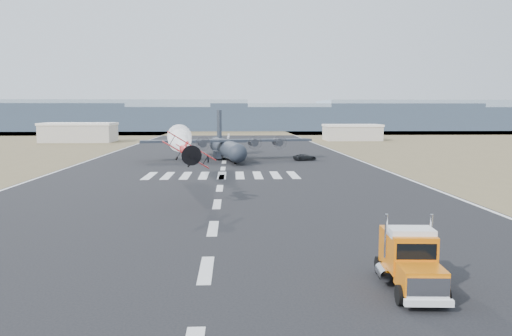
{
  "coord_description": "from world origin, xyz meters",
  "views": [
    {
      "loc": [
        1.84,
        -32.73,
        10.62
      ],
      "look_at": [
        4.57,
        25.5,
        4.0
      ],
      "focal_mm": 35.0,
      "sensor_mm": 36.0,
      "label": 1
    }
  ],
  "objects": [
    {
      "name": "smoke_trail",
      "position": [
        -6.28,
        44.3,
        6.27
      ],
      "size": [
        5.49,
        24.05,
        3.96
      ],
      "rotation": [
        0.0,
        0.0,
        0.14
      ],
      "color": "white"
    },
    {
      "name": "aerobatic_biplane",
      "position": [
        -3.35,
        24.14,
        6.12
      ],
      "size": [
        5.49,
        5.75,
        4.58
      ],
      "rotation": [
        0.0,
        0.56,
        0.14
      ],
      "color": "red"
    },
    {
      "name": "crew_c",
      "position": [
        3.16,
        73.56,
        0.78
      ],
      "size": [
        0.82,
        1.11,
        1.55
      ],
      "primitive_type": "imported",
      "rotation": [
        0.0,
        0.0,
        5.11
      ],
      "color": "black",
      "rests_on": "ground"
    },
    {
      "name": "scrub_far",
      "position": [
        0.0,
        230.0,
        0.0
      ],
      "size": [
        500.0,
        80.0,
        0.0
      ],
      "primitive_type": "cube",
      "color": "brown",
      "rests_on": "ground"
    },
    {
      "name": "crew_d",
      "position": [
        1.82,
        75.54,
        0.92
      ],
      "size": [
        0.78,
        1.17,
        1.83
      ],
      "primitive_type": "imported",
      "rotation": [
        0.0,
        0.0,
        4.94
      ],
      "color": "black",
      "rests_on": "ground"
    },
    {
      "name": "hangar_left",
      "position": [
        -52.0,
        145.0,
        3.41
      ],
      "size": [
        24.5,
        14.5,
        6.7
      ],
      "color": "#B0A99C",
      "rests_on": "ground"
    },
    {
      "name": "transport_aircraft",
      "position": [
        0.38,
        78.97,
        2.82
      ],
      "size": [
        37.89,
        31.05,
        10.95
      ],
      "rotation": [
        0.0,
        0.0,
        0.17
      ],
      "color": "#202831",
      "rests_on": "ground"
    },
    {
      "name": "runway_markings",
      "position": [
        0.0,
        60.0,
        0.01
      ],
      "size": [
        60.0,
        260.0,
        0.01
      ],
      "primitive_type": null,
      "color": "silver",
      "rests_on": "ground"
    },
    {
      "name": "ridge_seg_f",
      "position": [
        130.0,
        260.0,
        8.5
      ],
      "size": [
        150.0,
        50.0,
        17.0
      ],
      "primitive_type": "cube",
      "color": "#7E90A1",
      "rests_on": "ground"
    },
    {
      "name": "ground",
      "position": [
        0.0,
        0.0,
        0.0
      ],
      "size": [
        500.0,
        500.0,
        0.0
      ],
      "primitive_type": "plane",
      "color": "black",
      "rests_on": "ground"
    },
    {
      "name": "crew_h",
      "position": [
        2.75,
        72.92,
        0.83
      ],
      "size": [
        0.95,
        0.84,
        1.66
      ],
      "primitive_type": "imported",
      "rotation": [
        0.0,
        0.0,
        3.68
      ],
      "color": "black",
      "rests_on": "ground"
    },
    {
      "name": "ridge_seg_d",
      "position": [
        0.0,
        260.0,
        6.5
      ],
      "size": [
        150.0,
        50.0,
        13.0
      ],
      "primitive_type": "cube",
      "color": "#7E90A1",
      "rests_on": "ground"
    },
    {
      "name": "ridge_seg_b",
      "position": [
        -130.0,
        260.0,
        7.5
      ],
      "size": [
        150.0,
        50.0,
        15.0
      ],
      "primitive_type": "cube",
      "color": "#7E90A1",
      "rests_on": "ground"
    },
    {
      "name": "crew_f",
      "position": [
        3.07,
        71.86,
        0.79
      ],
      "size": [
        1.44,
        1.28,
        1.58
      ],
      "primitive_type": "imported",
      "rotation": [
        0.0,
        0.0,
        2.47
      ],
      "color": "black",
      "rests_on": "ground"
    },
    {
      "name": "semi_truck",
      "position": [
        12.41,
        -4.12,
        1.83
      ],
      "size": [
        3.26,
        8.41,
        3.73
      ],
      "rotation": [
        0.0,
        0.0,
        -0.07
      ],
      "color": "black",
      "rests_on": "ground"
    },
    {
      "name": "hangar_right",
      "position": [
        46.0,
        150.0,
        3.01
      ],
      "size": [
        20.5,
        12.5,
        5.9
      ],
      "color": "#B0A99C",
      "rests_on": "ground"
    },
    {
      "name": "support_vehicle",
      "position": [
        17.6,
        74.95,
        0.7
      ],
      "size": [
        5.45,
        3.62,
        1.39
      ],
      "primitive_type": "imported",
      "rotation": [
        0.0,
        0.0,
        1.86
      ],
      "color": "black",
      "rests_on": "ground"
    },
    {
      "name": "crew_b",
      "position": [
        -3.46,
        70.93,
        0.85
      ],
      "size": [
        0.7,
        0.93,
        1.7
      ],
      "primitive_type": "imported",
      "rotation": [
        0.0,
        0.0,
        4.46
      ],
      "color": "black",
      "rests_on": "ground"
    },
    {
      "name": "ridge_seg_e",
      "position": [
        65.0,
        260.0,
        7.5
      ],
      "size": [
        150.0,
        50.0,
        15.0
      ],
      "primitive_type": "cube",
      "color": "#7E90A1",
      "rests_on": "ground"
    },
    {
      "name": "crew_a",
      "position": [
        1.9,
        73.42,
        0.85
      ],
      "size": [
        0.76,
        0.8,
        1.7
      ],
      "primitive_type": "imported",
      "rotation": [
        0.0,
        0.0,
        2.12
      ],
      "color": "black",
      "rests_on": "ground"
    },
    {
      "name": "crew_e",
      "position": [
        3.83,
        76.0,
        0.78
      ],
      "size": [
        0.53,
        0.8,
        1.55
      ],
      "primitive_type": "imported",
      "rotation": [
        0.0,
        0.0,
        4.8
      ],
      "color": "black",
      "rests_on": "ground"
    },
    {
      "name": "crew_g",
      "position": [
        -8.79,
        72.86,
        0.78
      ],
      "size": [
        0.73,
        0.74,
        1.57
      ],
      "primitive_type": "imported",
      "rotation": [
        0.0,
        0.0,
        3.97
      ],
      "color": "black",
      "rests_on": "ground"
    },
    {
      "name": "ridge_seg_c",
      "position": [
        -65.0,
        260.0,
        8.5
      ],
      "size": [
        150.0,
        50.0,
        17.0
      ],
      "primitive_type": "cube",
      "color": "#7E90A1",
      "rests_on": "ground"
    }
  ]
}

